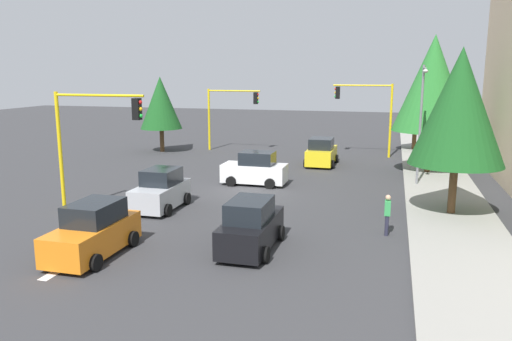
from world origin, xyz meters
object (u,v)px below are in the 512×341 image
at_px(tree_roadside_near, 459,107).
at_px(tree_roadside_mid, 433,83).
at_px(tree_roadside_far, 416,103).
at_px(car_orange, 93,232).
at_px(car_silver, 161,191).
at_px(traffic_signal_far_left, 368,105).
at_px(traffic_signal_far_right, 230,107).
at_px(street_lamp_curbside, 421,113).
at_px(pedestrian_crossing, 387,214).
at_px(car_yellow, 321,153).
at_px(tree_opposite_side, 161,103).
at_px(car_white, 255,170).
at_px(traffic_signal_near_right, 92,129).
at_px(car_black, 251,227).

distance_m(tree_roadside_near, tree_roadside_mid, 10.05).
xyz_separation_m(tree_roadside_far, car_orange, (28.91, -12.15, -3.15)).
bearing_deg(car_silver, traffic_signal_far_left, 154.48).
relative_size(traffic_signal_far_right, traffic_signal_far_left, 0.91).
bearing_deg(car_orange, tree_roadside_near, 124.12).
xyz_separation_m(street_lamp_curbside, car_orange, (14.52, -11.85, -3.45)).
bearing_deg(tree_roadside_near, pedestrian_crossing, -37.78).
xyz_separation_m(traffic_signal_far_right, car_yellow, (4.67, 8.45, -2.81)).
height_order(street_lamp_curbside, tree_roadside_far, street_lamp_curbside).
bearing_deg(car_silver, tree_opposite_side, -154.38).
distance_m(traffic_signal_far_left, car_white, 13.70).
distance_m(tree_roadside_mid, car_orange, 23.30).
height_order(street_lamp_curbside, tree_roadside_mid, tree_roadside_mid).
bearing_deg(car_orange, car_silver, -175.98).
xyz_separation_m(traffic_signal_near_right, tree_opposite_side, (-18.00, -5.30, 0.04)).
xyz_separation_m(tree_roadside_near, tree_roadside_far, (-20.00, -1.00, -1.02)).
distance_m(traffic_signal_far_left, tree_roadside_mid, 7.60).
bearing_deg(pedestrian_crossing, street_lamp_curbside, 170.49).
relative_size(traffic_signal_far_right, car_silver, 1.44).
bearing_deg(car_yellow, tree_opposite_side, -100.92).
relative_size(tree_roadside_far, car_white, 1.64).
xyz_separation_m(tree_opposite_side, car_yellow, (2.67, 13.83, -3.18)).
bearing_deg(street_lamp_curbside, car_orange, -39.22).
bearing_deg(tree_opposite_side, traffic_signal_far_left, 96.83).
height_order(street_lamp_curbside, tree_roadside_near, tree_roadside_near).
xyz_separation_m(street_lamp_curbside, pedestrian_crossing, (9.30, -1.56, -3.44)).
bearing_deg(car_yellow, traffic_signal_far_right, -118.91).
relative_size(traffic_signal_far_left, street_lamp_curbside, 0.82).
height_order(street_lamp_curbside, car_orange, street_lamp_curbside).
height_order(tree_roadside_near, pedestrian_crossing, tree_roadside_near).
xyz_separation_m(tree_roadside_far, car_black, (26.80, -6.79, -3.15)).
xyz_separation_m(traffic_signal_far_left, car_black, (22.80, -2.99, -3.15)).
relative_size(street_lamp_curbside, car_white, 1.85).
xyz_separation_m(tree_roadside_mid, car_black, (16.80, -7.29, -4.99)).
height_order(traffic_signal_far_left, car_black, traffic_signal_far_left).
bearing_deg(tree_roadside_far, car_yellow, -37.58).
distance_m(traffic_signal_far_right, tree_roadside_far, 15.64).
distance_m(traffic_signal_near_right, car_silver, 4.36).
relative_size(car_white, car_orange, 0.92).
bearing_deg(tree_roadside_near, car_yellow, -145.91).
height_order(street_lamp_curbside, tree_opposite_side, street_lamp_curbside).
height_order(car_white, car_orange, same).
height_order(traffic_signal_far_right, pedestrian_crossing, traffic_signal_far_right).
distance_m(car_silver, pedestrian_crossing, 10.82).
bearing_deg(car_yellow, traffic_signal_far_left, 148.37).
height_order(car_orange, pedestrian_crossing, car_orange).
bearing_deg(street_lamp_curbside, car_black, -27.60).
distance_m(traffic_signal_near_right, street_lamp_curbside, 17.74).
distance_m(tree_roadside_near, car_black, 11.15).
bearing_deg(car_black, car_orange, -68.54).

